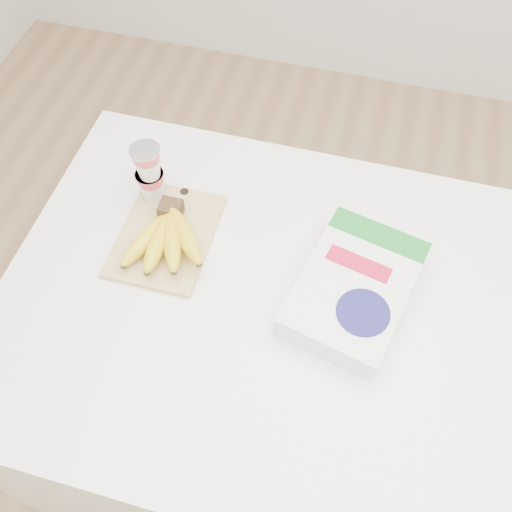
{
  "coord_description": "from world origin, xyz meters",
  "views": [
    {
      "loc": [
        0.03,
        -0.56,
        2.02
      ],
      "look_at": [
        -0.14,
        0.08,
        1.03
      ],
      "focal_mm": 40.0,
      "sensor_mm": 36.0,
      "label": 1
    }
  ],
  "objects_px": {
    "cutting_board": "(166,236)",
    "bananas": "(166,237)",
    "table": "(299,396)",
    "yogurt_stack": "(149,172)",
    "cereal_box": "(354,289)"
  },
  "relations": [
    {
      "from": "cutting_board",
      "to": "bananas",
      "type": "relative_size",
      "value": 1.37
    },
    {
      "from": "cutting_board",
      "to": "cereal_box",
      "type": "height_order",
      "value": "cereal_box"
    },
    {
      "from": "bananas",
      "to": "yogurt_stack",
      "type": "height_order",
      "value": "yogurt_stack"
    },
    {
      "from": "cereal_box",
      "to": "bananas",
      "type": "bearing_deg",
      "value": -169.62
    },
    {
      "from": "table",
      "to": "cereal_box",
      "type": "bearing_deg",
      "value": 39.56
    },
    {
      "from": "table",
      "to": "bananas",
      "type": "relative_size",
      "value": 6.6
    },
    {
      "from": "bananas",
      "to": "yogurt_stack",
      "type": "xyz_separation_m",
      "value": [
        -0.07,
        0.12,
        0.06
      ]
    },
    {
      "from": "cutting_board",
      "to": "cereal_box",
      "type": "xyz_separation_m",
      "value": [
        0.42,
        -0.04,
        0.03
      ]
    },
    {
      "from": "cutting_board",
      "to": "yogurt_stack",
      "type": "relative_size",
      "value": 1.76
    },
    {
      "from": "table",
      "to": "yogurt_stack",
      "type": "distance_m",
      "value": 0.75
    },
    {
      "from": "cutting_board",
      "to": "yogurt_stack",
      "type": "distance_m",
      "value": 0.14
    },
    {
      "from": "bananas",
      "to": "cutting_board",
      "type": "bearing_deg",
      "value": 117.43
    },
    {
      "from": "table",
      "to": "yogurt_stack",
      "type": "height_order",
      "value": "yogurt_stack"
    },
    {
      "from": "bananas",
      "to": "yogurt_stack",
      "type": "relative_size",
      "value": 1.29
    },
    {
      "from": "bananas",
      "to": "cereal_box",
      "type": "distance_m",
      "value": 0.41
    }
  ]
}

